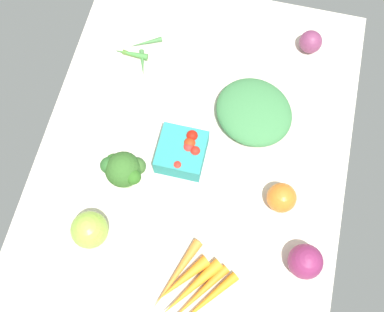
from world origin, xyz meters
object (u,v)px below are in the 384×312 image
object	(u,v)px
red_onion_center	(311,42)
broccoli_head	(124,170)
okra_pile	(137,53)
berry_basket	(182,152)
heirloom_tomato_orange	(282,198)
red_onion_near_basket	(305,262)
carrot_bunch	(190,287)
heirloom_tomato_green	(90,230)
leafy_greens_clump	(254,112)

from	to	relation	value
red_onion_center	broccoli_head	distance (cm)	60.71
okra_pile	berry_basket	xyz separation A→B (cm)	(26.15, 18.79, 2.55)
okra_pile	broccoli_head	xyz separation A→B (cm)	(34.94, 7.15, 6.79)
red_onion_center	heirloom_tomato_orange	distance (cm)	44.54
red_onion_near_basket	carrot_bunch	distance (cm)	26.29
heirloom_tomato_green	carrot_bunch	xyz separation A→B (cm)	(6.81, 24.88, -3.00)
red_onion_center	heirloom_tomato_orange	xyz separation A→B (cm)	(44.53, -0.66, 0.48)
berry_basket	heirloom_tomato_green	bearing A→B (deg)	-34.30
broccoli_head	red_onion_near_basket	world-z (taller)	broccoli_head
broccoli_head	heirloom_tomato_orange	xyz separation A→B (cm)	(-2.96, 36.91, -4.03)
okra_pile	red_onion_center	world-z (taller)	red_onion_center
broccoli_head	carrot_bunch	world-z (taller)	broccoli_head
broccoli_head	carrot_bunch	distance (cm)	30.34
berry_basket	okra_pile	bearing A→B (deg)	-144.30
okra_pile	leafy_greens_clump	size ratio (longest dim) A/B	0.66
carrot_bunch	leafy_greens_clump	size ratio (longest dim) A/B	1.05
heirloom_tomato_orange	heirloom_tomato_green	bearing A→B (deg)	-66.95
heirloom_tomato_green	red_onion_near_basket	xyz separation A→B (cm)	(-4.09, 48.66, -0.33)
heirloom_tomato_green	berry_basket	world-z (taller)	heirloom_tomato_green
okra_pile	carrot_bunch	world-z (taller)	carrot_bunch
red_onion_center	broccoli_head	xyz separation A→B (cm)	(47.49, -37.56, 4.51)
okra_pile	berry_basket	world-z (taller)	berry_basket
broccoli_head	berry_basket	distance (cm)	15.19
red_onion_near_basket	berry_basket	distance (cm)	37.98
red_onion_center	carrot_bunch	distance (cm)	70.96
heirloom_tomato_green	carrot_bunch	world-z (taller)	heirloom_tomato_green
carrot_bunch	red_onion_center	bearing A→B (deg)	166.15
heirloom_tomato_green	okra_pile	bearing A→B (deg)	-176.70
red_onion_center	leafy_greens_clump	world-z (taller)	same
carrot_bunch	broccoli_head	bearing A→B (deg)	-136.09
leafy_greens_clump	broccoli_head	bearing A→B (deg)	-48.34
broccoli_head	carrot_bunch	bearing A→B (deg)	43.91
okra_pile	heirloom_tomato_green	world-z (taller)	heirloom_tomato_green
broccoli_head	red_onion_near_basket	distance (cm)	45.73
red_onion_center	broccoli_head	world-z (taller)	broccoli_head
heirloom_tomato_green	carrot_bunch	distance (cm)	25.97
heirloom_tomato_green	red_onion_near_basket	distance (cm)	48.84
okra_pile	broccoli_head	size ratio (longest dim) A/B	1.08
okra_pile	broccoli_head	distance (cm)	36.30
broccoli_head	heirloom_tomato_green	bearing A→B (deg)	-16.43
red_onion_near_basket	heirloom_tomato_orange	xyz separation A→B (cm)	(-13.44, -7.46, -0.42)
broccoli_head	heirloom_tomato_orange	distance (cm)	37.24
red_onion_center	berry_basket	bearing A→B (deg)	-33.82
okra_pile	heirloom_tomato_green	xyz separation A→B (cm)	(49.52, 2.85, 3.50)
heirloom_tomato_green	red_onion_near_basket	size ratio (longest dim) A/B	1.08
broccoli_head	berry_basket	size ratio (longest dim) A/B	1.08
okra_pile	leafy_greens_clump	world-z (taller)	leafy_greens_clump
red_onion_near_basket	heirloom_tomato_orange	distance (cm)	15.38
heirloom_tomato_orange	berry_basket	bearing A→B (deg)	-103.01
red_onion_center	carrot_bunch	bearing A→B (deg)	-13.85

